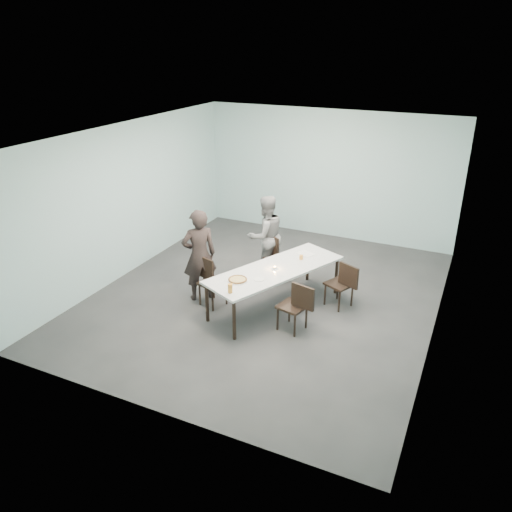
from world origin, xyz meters
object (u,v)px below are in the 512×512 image
at_px(pizza, 238,280).
at_px(water_tumbler, 230,290).
at_px(chair_near_right, 297,304).
at_px(tealight, 274,268).
at_px(chair_far_right, 343,282).
at_px(beer_glass, 230,288).
at_px(amber_tumbler, 301,257).
at_px(table, 275,271).
at_px(diner_far, 266,236).
at_px(side_plate, 259,279).
at_px(chair_far_left, 275,255).
at_px(chair_near_left, 210,278).
at_px(diner_near, 199,255).

distance_m(pizza, water_tumbler, 0.43).
xyz_separation_m(chair_near_right, water_tumbler, (-0.94, -0.52, 0.29)).
xyz_separation_m(water_tumbler, tealight, (0.29, 1.10, -0.02)).
relative_size(chair_far_right, beer_glass, 5.80).
xyz_separation_m(chair_near_right, amber_tumbler, (-0.36, 1.17, 0.29)).
relative_size(table, diner_far, 1.66).
bearing_deg(side_plate, chair_far_right, 40.15).
relative_size(chair_near_right, amber_tumbler, 10.88).
xyz_separation_m(chair_far_left, side_plate, (0.39, -1.59, 0.25)).
distance_m(table, beer_glass, 1.17).
relative_size(table, side_plate, 15.22).
bearing_deg(pizza, chair_far_right, 38.54).
distance_m(beer_glass, tealight, 1.14).
bearing_deg(water_tumbler, table, 74.93).
xyz_separation_m(chair_far_right, tealight, (-1.10, -0.50, 0.27)).
bearing_deg(water_tumbler, diner_far, 100.17).
relative_size(chair_near_left, diner_far, 0.53).
relative_size(chair_far_left, diner_near, 0.50).
bearing_deg(beer_glass, chair_far_right, 48.98).
relative_size(table, chair_far_left, 3.15).
xyz_separation_m(table, pizza, (-0.38, -0.70, 0.08)).
distance_m(chair_far_right, beer_glass, 2.15).
xyz_separation_m(side_plate, amber_tumbler, (0.35, 1.08, 0.04)).
bearing_deg(diner_far, diner_near, 12.35).
relative_size(water_tumbler, tealight, 1.61).
xyz_separation_m(side_plate, beer_glass, (-0.22, -0.61, 0.07)).
bearing_deg(amber_tumbler, chair_far_left, 144.88).
distance_m(diner_far, water_tumbler, 2.34).
distance_m(chair_near_left, side_plate, 1.07).
distance_m(chair_near_left, chair_near_right, 1.76).
relative_size(chair_far_right, amber_tumbler, 10.88).
distance_m(chair_far_left, chair_far_right, 1.67).
bearing_deg(chair_near_left, table, 36.85).
bearing_deg(table, chair_near_right, -43.63).
xyz_separation_m(chair_far_right, diner_far, (-1.81, 0.70, 0.32)).
relative_size(table, chair_far_right, 3.15).
distance_m(chair_far_left, diner_near, 1.68).
distance_m(chair_near_right, water_tumbler, 1.11).
bearing_deg(amber_tumbler, table, -115.55).
bearing_deg(side_plate, chair_near_right, -7.31).
bearing_deg(chair_far_left, diner_near, -93.30).
bearing_deg(diner_near, amber_tumbler, 161.95).
xyz_separation_m(chair_far_left, tealight, (0.46, -1.10, 0.27)).
bearing_deg(chair_far_left, pizza, -57.20).
bearing_deg(amber_tumbler, chair_near_right, -72.65).
relative_size(diner_far, tealight, 29.42).
relative_size(chair_near_left, tealight, 15.54).
bearing_deg(chair_near_left, diner_near, 175.67).
height_order(pizza, side_plate, pizza).
bearing_deg(water_tumbler, amber_tumbler, 71.27).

